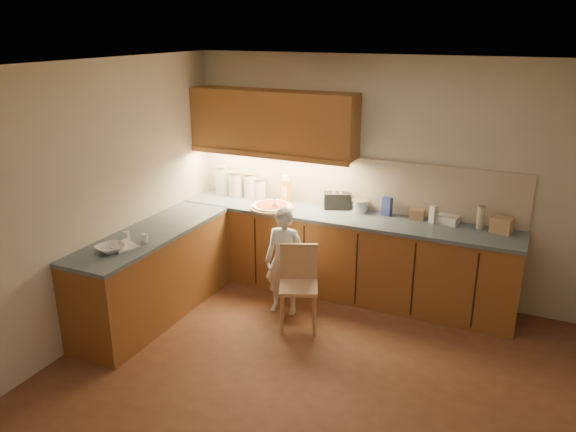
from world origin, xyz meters
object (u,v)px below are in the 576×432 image
Objects in this scene: child at (284,261)px; oil_jug at (286,190)px; wooden_chair at (299,280)px; toaster at (337,200)px; pizza_on_board at (272,206)px.

child is 1.06m from oil_jug.
wooden_chair is at bearing -59.19° from oil_jug.
oil_jug is at bearing 159.20° from toaster.
pizza_on_board is at bearing -97.84° from oil_jug.
toaster is (0.24, 0.88, 0.44)m from child.
pizza_on_board is 1.58× the size of oil_jug.
pizza_on_board is 0.60× the size of wooden_chair.
oil_jug is 0.63m from toaster.
child reaches higher than wooden_chair.
child reaches higher than pizza_on_board.
oil_jug reaches higher than pizza_on_board.
oil_jug reaches higher than toaster.
toaster is at bearing 1.39° from oil_jug.
oil_jug reaches higher than child.
toaster is at bearing 24.50° from pizza_on_board.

